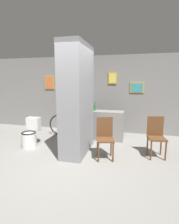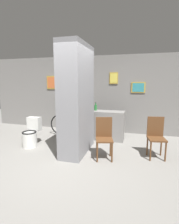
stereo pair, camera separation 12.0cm
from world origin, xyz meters
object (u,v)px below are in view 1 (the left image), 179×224
at_px(chair_near_pillar, 105,136).
at_px(chair_by_doorway, 156,135).
at_px(bottle_tall, 95,107).
at_px(toilet, 30,135).
at_px(bicycle, 73,125).

bearing_deg(chair_near_pillar, chair_by_doorway, 3.26).
xyz_separation_m(chair_by_doorway, bottle_tall, (-1.68, 0.99, 0.45)).
distance_m(toilet, chair_by_doorway, 3.21).
bearing_deg(chair_by_doorway, toilet, 172.64).
relative_size(chair_by_doorway, bottle_tall, 3.70).
bearing_deg(chair_near_pillar, bicycle, 118.18).
distance_m(chair_by_doorway, bicycle, 2.60).
xyz_separation_m(bicycle, bottle_tall, (0.73, 0.01, 0.61)).
bearing_deg(bicycle, chair_by_doorway, -22.06).
xyz_separation_m(chair_near_pillar, chair_by_doorway, (1.14, 0.37, 0.00)).
relative_size(toilet, bicycle, 0.47).
distance_m(toilet, chair_near_pillar, 2.08).
xyz_separation_m(chair_by_doorway, bicycle, (-2.40, 0.97, -0.16)).
height_order(bicycle, bottle_tall, bottle_tall).
relative_size(chair_near_pillar, chair_by_doorway, 1.00).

